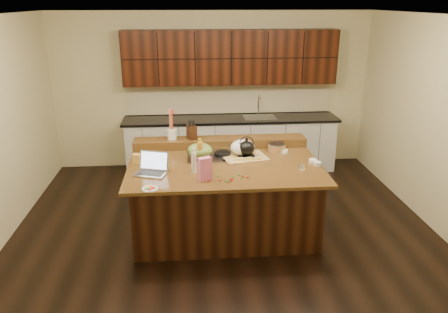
{
  "coord_description": "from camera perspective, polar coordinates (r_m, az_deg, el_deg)",
  "views": [
    {
      "loc": [
        -0.43,
        -5.11,
        2.87
      ],
      "look_at": [
        0.0,
        0.05,
        1.0
      ],
      "focal_mm": 35.0,
      "sensor_mm": 36.0,
      "label": 1
    }
  ],
  "objects": [
    {
      "name": "green_bowl",
      "position": [
        5.58,
        -3.17,
        0.83
      ],
      "size": [
        0.4,
        0.4,
        0.17
      ],
      "primitive_type": "ellipsoid",
      "rotation": [
        0.0,
        0.0,
        0.34
      ],
      "color": "olive",
      "rests_on": "cooktop"
    },
    {
      "name": "ramekin_a",
      "position": [
        5.63,
        11.53,
        -0.55
      ],
      "size": [
        0.12,
        0.12,
        0.04
      ],
      "primitive_type": "cylinder",
      "rotation": [
        0.0,
        0.0,
        -0.21
      ],
      "color": "white",
      "rests_on": "island"
    },
    {
      "name": "island",
      "position": [
        5.66,
        0.04,
        -5.28
      ],
      "size": [
        2.4,
        1.6,
        0.92
      ],
      "color": "black",
      "rests_on": "ground"
    },
    {
      "name": "gumdrop_5",
      "position": [
        4.95,
        0.21,
        -3.22
      ],
      "size": [
        0.02,
        0.02,
        0.02
      ],
      "primitive_type": "ellipsoid",
      "color": "#198C26",
      "rests_on": "island"
    },
    {
      "name": "kitchen_timer",
      "position": [
        5.42,
        10.16,
        -1.12
      ],
      "size": [
        0.1,
        0.1,
        0.07
      ],
      "primitive_type": "cone",
      "rotation": [
        0.0,
        0.0,
        0.35
      ],
      "color": "silver",
      "rests_on": "island"
    },
    {
      "name": "gumdrop_8",
      "position": [
        5.05,
        3.11,
        -2.75
      ],
      "size": [
        0.02,
        0.02,
        0.02
      ],
      "primitive_type": "ellipsoid",
      "color": "red",
      "rests_on": "island"
    },
    {
      "name": "gumdrop_6",
      "position": [
        4.93,
        0.9,
        -3.28
      ],
      "size": [
        0.02,
        0.02,
        0.02
      ],
      "primitive_type": "ellipsoid",
      "color": "red",
      "rests_on": "island"
    },
    {
      "name": "gumdrop_7",
      "position": [
        5.12,
        2.0,
        -2.39
      ],
      "size": [
        0.02,
        0.02,
        0.02
      ],
      "primitive_type": "ellipsoid",
      "color": "#198C26",
      "rests_on": "island"
    },
    {
      "name": "gumdrop_13",
      "position": [
        5.02,
        2.27,
        -2.89
      ],
      "size": [
        0.02,
        0.02,
        0.02
      ],
      "primitive_type": "ellipsoid",
      "color": "#198C26",
      "rests_on": "island"
    },
    {
      "name": "gumdrop_9",
      "position": [
        4.92,
        0.49,
        -3.34
      ],
      "size": [
        0.02,
        0.02,
        0.02
      ],
      "primitive_type": "ellipsoid",
      "color": "#198C26",
      "rests_on": "island"
    },
    {
      "name": "ramekin_b",
      "position": [
        5.55,
        12.08,
        -0.9
      ],
      "size": [
        0.12,
        0.12,
        0.04
      ],
      "primitive_type": "cylinder",
      "rotation": [
        0.0,
        0.0,
        -0.17
      ],
      "color": "white",
      "rests_on": "island"
    },
    {
      "name": "utensil_crock",
      "position": [
        6.07,
        -6.83,
        2.87
      ],
      "size": [
        0.13,
        0.13,
        0.14
      ],
      "primitive_type": "cylinder",
      "rotation": [
        0.0,
        0.0,
        -0.06
      ],
      "color": "white",
      "rests_on": "back_ledge"
    },
    {
      "name": "cooktop",
      "position": [
        5.76,
        -0.21,
        0.24
      ],
      "size": [
        0.92,
        0.52,
        0.05
      ],
      "color": "gray",
      "rests_on": "island"
    },
    {
      "name": "room",
      "position": [
        5.34,
        0.04,
        3.35
      ],
      "size": [
        5.52,
        5.02,
        2.72
      ],
      "color": "black",
      "rests_on": "ground"
    },
    {
      "name": "gumdrop_12",
      "position": [
        5.07,
        2.5,
        -2.62
      ],
      "size": [
        0.02,
        0.02,
        0.02
      ],
      "primitive_type": "ellipsoid",
      "color": "red",
      "rests_on": "island"
    },
    {
      "name": "kettle",
      "position": [
        5.62,
        2.95,
        1.08
      ],
      "size": [
        0.23,
        0.23,
        0.19
      ],
      "primitive_type": "ellipsoid",
      "rotation": [
        0.0,
        0.0,
        -0.06
      ],
      "color": "black",
      "rests_on": "cooktop"
    },
    {
      "name": "back_ledge",
      "position": [
        6.12,
        -0.51,
        1.88
      ],
      "size": [
        2.4,
        0.3,
        0.12
      ],
      "primitive_type": "cube",
      "color": "black",
      "rests_on": "island"
    },
    {
      "name": "back_counter",
      "position": [
        7.61,
        0.89,
        5.49
      ],
      "size": [
        3.7,
        0.66,
        2.4
      ],
      "color": "silver",
      "rests_on": "ground"
    },
    {
      "name": "laptop",
      "position": [
        5.25,
        -9.36,
        -1.44
      ],
      "size": [
        0.43,
        0.38,
        0.25
      ],
      "rotation": [
        0.0,
        0.0,
        -0.31
      ],
      "color": "#B7B7BC",
      "rests_on": "island"
    },
    {
      "name": "knife_block",
      "position": [
        6.06,
        -4.24,
        3.19
      ],
      "size": [
        0.15,
        0.18,
        0.19
      ],
      "primitive_type": "cube",
      "rotation": [
        0.0,
        0.0,
        0.39
      ],
      "color": "black",
      "rests_on": "back_ledge"
    },
    {
      "name": "gumdrop_11",
      "position": [
        4.99,
        -1.99,
        -2.99
      ],
      "size": [
        0.02,
        0.02,
        0.02
      ],
      "primitive_type": "ellipsoid",
      "color": "#198C26",
      "rests_on": "island"
    },
    {
      "name": "strainer_bowl",
      "position": [
        5.97,
        6.91,
        1.12
      ],
      "size": [
        0.25,
        0.25,
        0.09
      ],
      "primitive_type": "cylinder",
      "rotation": [
        0.0,
        0.0,
        -0.06
      ],
      "color": "#996B3F",
      "rests_on": "island"
    },
    {
      "name": "gumdrop_4",
      "position": [
        4.98,
        0.87,
        -3.04
      ],
      "size": [
        0.02,
        0.02,
        0.02
      ],
      "primitive_type": "ellipsoid",
      "color": "red",
      "rests_on": "island"
    },
    {
      "name": "pink_bag",
      "position": [
        4.95,
        -2.52,
        -1.63
      ],
      "size": [
        0.16,
        0.13,
        0.27
      ],
      "primitive_type": "cube",
      "rotation": [
        0.0,
        0.0,
        0.43
      ],
      "color": "#D56490",
      "rests_on": "island"
    },
    {
      "name": "gumdrop_2",
      "position": [
        4.96,
        -0.53,
        -3.13
      ],
      "size": [
        0.02,
        0.02,
        0.02
      ],
      "primitive_type": "ellipsoid",
      "color": "red",
      "rests_on": "island"
    },
    {
      "name": "vinegar_bottle",
      "position": [
        5.19,
        -3.95,
        -0.77
      ],
      "size": [
        0.07,
        0.07,
        0.25
      ],
      "primitive_type": "cylinder",
      "rotation": [
        0.0,
        0.0,
        0.15
      ],
      "color": "silver",
      "rests_on": "island"
    },
    {
      "name": "gumdrop_0",
      "position": [
        4.99,
        1.08,
        -2.98
      ],
      "size": [
        0.02,
        0.02,
        0.02
      ],
      "primitive_type": "ellipsoid",
      "color": "red",
      "rests_on": "island"
    },
    {
      "name": "ramekin_c",
      "position": [
        5.92,
        7.89,
        0.67
      ],
      "size": [
        0.11,
        0.11,
        0.04
      ],
      "primitive_type": "cylinder",
      "rotation": [
        0.0,
        0.0,
        0.16
      ],
      "color": "white",
      "rests_on": "island"
    },
    {
      "name": "oil_bottle",
      "position": [
        5.48,
        -3.14,
        0.51
      ],
      "size": [
        0.08,
        0.08,
        0.27
      ],
      "primitive_type": "cylinder",
      "rotation": [
        0.0,
        0.0,
        -0.17
      ],
      "color": "orange",
      "rests_on": "island"
    },
    {
      "name": "wooden_tray",
      "position": [
        5.7,
        2.51,
        0.89
      ],
      "size": [
        0.62,
        0.51,
        0.22
      ],
      "rotation": [
        0.0,
        0.0,
        0.22
      ],
      "color": "tan",
      "rests_on": "island"
    },
    {
      "name": "package_box",
      "position": [
        5.57,
        -11.32,
        -0.32
      ],
      "size": [
        0.1,
        0.09,
        0.13
      ],
      "primitive_type": "cube",
      "rotation": [
        0.0,
        0.0,
        -0.3
      ],
      "color": "gold",
      "rests_on": "island"
    },
    {
      "name": "gumdrop_3",
      "position": [
        5.09,
        -0.78,
        -2.54
      ],
      "size": [
        0.02,
        0.02,
        0.02
      ],
      "primitive_type": "ellipsoid",
      "color": "#198C26",
      "rests_on": "island"
    },
    {
      "name": "gumdrop_1",
      "position": [
        5.05,
        1.07,
        -2.74
      ],
      "size": [
        0.02,
        0.02,
        0.02
      ],
      "primitive_type": "ellipsoid",
      "color": "#198C26",
      "rests_on": "island"
    },
    {
      "name": "gumdrop_10",
      "position": [
        4.94,
        -2.02,
        -3.25
      ],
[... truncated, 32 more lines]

